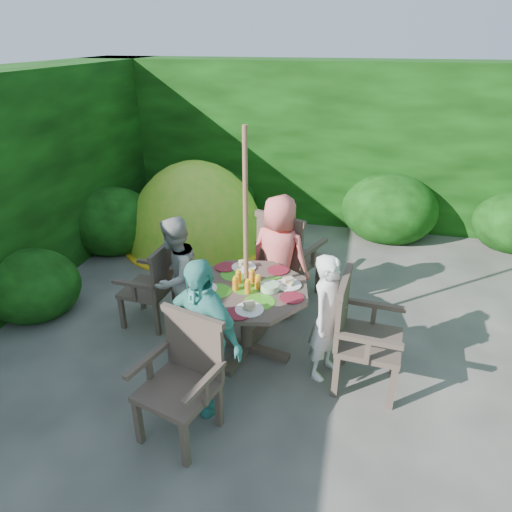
% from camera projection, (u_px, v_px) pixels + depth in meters
% --- Properties ---
extents(ground, '(60.00, 60.00, 0.00)m').
position_uv_depth(ground, '(330.00, 364.00, 4.37)').
color(ground, '#403E39').
rests_on(ground, ground).
extents(hedge_enclosure, '(9.00, 9.00, 2.50)m').
position_uv_depth(hedge_enclosure, '(348.00, 196.00, 4.99)').
color(hedge_enclosure, black).
rests_on(hedge_enclosure, ground).
extents(patio_table, '(1.46, 1.46, 0.85)m').
position_uv_depth(patio_table, '(247.00, 298.00, 4.31)').
color(patio_table, '#3C2F27').
rests_on(patio_table, ground).
extents(parasol_pole, '(0.05, 0.05, 2.20)m').
position_uv_depth(parasol_pole, '(246.00, 250.00, 4.09)').
color(parasol_pole, brown).
rests_on(parasol_pole, ground).
extents(garden_chair_right, '(0.59, 0.65, 1.01)m').
position_uv_depth(garden_chair_right, '(360.00, 333.00, 3.91)').
color(garden_chair_right, '#3C2F27').
rests_on(garden_chair_right, ground).
extents(garden_chair_left, '(0.51, 0.57, 0.89)m').
position_uv_depth(garden_chair_left, '(153.00, 284.00, 4.80)').
color(garden_chair_left, '#3C2F27').
rests_on(garden_chair_left, ground).
extents(garden_chair_back, '(0.80, 0.76, 1.06)m').
position_uv_depth(garden_chair_back, '(287.00, 255.00, 5.22)').
color(garden_chair_back, '#3C2F27').
rests_on(garden_chair_back, ground).
extents(garden_chair_front, '(0.69, 0.64, 0.95)m').
position_uv_depth(garden_chair_front, '(184.00, 377.00, 3.46)').
color(garden_chair_front, '#3C2F27').
rests_on(garden_chair_front, ground).
extents(child_right, '(0.44, 0.52, 1.20)m').
position_uv_depth(child_right, '(328.00, 318.00, 4.01)').
color(child_right, white).
rests_on(child_right, ground).
extents(child_left, '(0.57, 0.68, 1.27)m').
position_uv_depth(child_left, '(175.00, 277.00, 4.60)').
color(child_left, '#9F9F9A').
rests_on(child_left, ground).
extents(child_back, '(0.75, 0.58, 1.37)m').
position_uv_depth(child_back, '(279.00, 256.00, 4.93)').
color(child_back, '#F86A66').
rests_on(child_back, ground).
extents(child_front, '(0.87, 0.64, 1.37)m').
position_uv_depth(child_front, '(202.00, 336.00, 3.63)').
color(child_front, '#48AA9D').
rests_on(child_front, ground).
extents(dome_tent, '(2.51, 2.51, 2.47)m').
position_uv_depth(dome_tent, '(197.00, 242.00, 6.91)').
color(dome_tent, '#76C826').
rests_on(dome_tent, ground).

